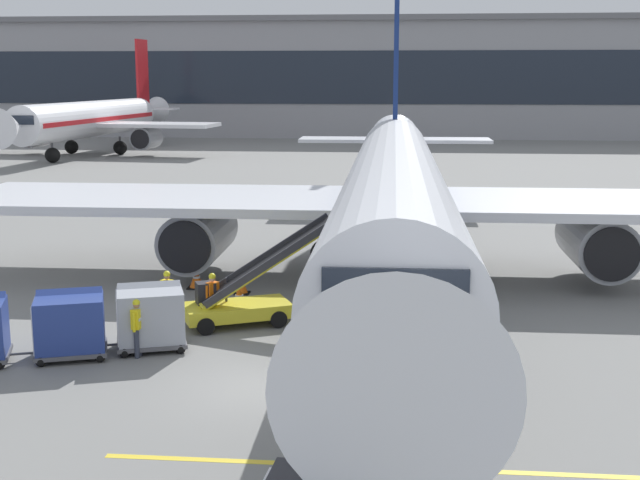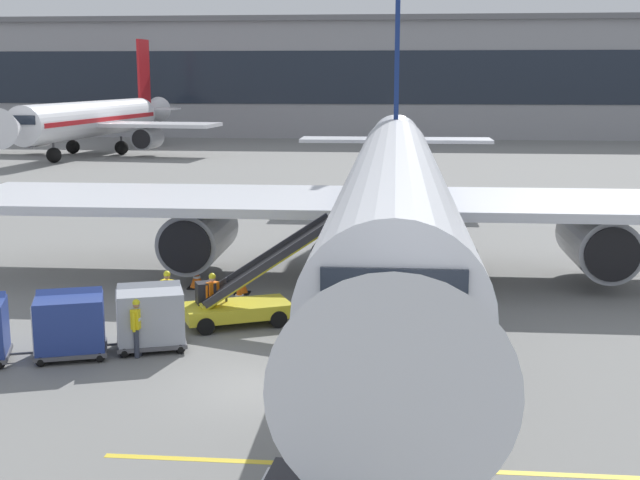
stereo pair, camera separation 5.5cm
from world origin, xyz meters
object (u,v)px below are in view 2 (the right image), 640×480
(ground_crew_by_carts, at_px, (140,315))
(safety_cone_nose_mark, at_px, (239,298))
(ground_crew_marshaller, at_px, (137,324))
(belt_loader, at_px, (243,296))
(baggage_cart_lead, at_px, (150,316))
(safety_cone_engine_keepout, at_px, (242,286))
(safety_cone_wingtip, at_px, (197,279))
(ground_crew_by_loader, at_px, (213,295))
(baggage_cart_second, at_px, (70,323))
(ground_crew_wingwalker, at_px, (168,293))
(parked_airplane, at_px, (395,190))
(distant_airplane, at_px, (93,120))

(ground_crew_by_carts, distance_m, safety_cone_nose_mark, 5.04)
(ground_crew_by_carts, xyz_separation_m, ground_crew_marshaller, (0.19, -0.93, 0.00))
(belt_loader, relative_size, baggage_cart_lead, 1.82)
(safety_cone_engine_keepout, bearing_deg, ground_crew_marshaller, -102.57)
(safety_cone_wingtip, bearing_deg, ground_crew_by_loader, -70.52)
(belt_loader, relative_size, baggage_cart_second, 1.82)
(ground_crew_wingwalker, bearing_deg, safety_cone_engine_keepout, 66.33)
(parked_airplane, relative_size, belt_loader, 8.88)
(parked_airplane, distance_m, baggage_cart_lead, 12.56)
(baggage_cart_lead, distance_m, ground_crew_marshaller, 0.85)
(ground_crew_marshaller, height_order, ground_crew_wingwalker, same)
(ground_crew_wingwalker, xyz_separation_m, safety_cone_engine_keepout, (1.73, 3.94, -0.69))
(safety_cone_wingtip, height_order, safety_cone_nose_mark, safety_cone_nose_mark)
(safety_cone_wingtip, bearing_deg, distant_airplane, 113.79)
(baggage_cart_second, bearing_deg, belt_loader, 40.04)
(safety_cone_nose_mark, height_order, distant_airplane, distant_airplane)
(safety_cone_wingtip, bearing_deg, ground_crew_marshaller, -88.42)
(ground_crew_marshaller, xyz_separation_m, ground_crew_wingwalker, (-0.07, 3.50, 0.00))
(ground_crew_marshaller, bearing_deg, belt_loader, 55.53)
(ground_crew_by_carts, relative_size, ground_crew_wingwalker, 1.00)
(ground_crew_by_carts, bearing_deg, belt_loader, 44.98)
(ground_crew_by_carts, relative_size, ground_crew_marshaller, 1.00)
(baggage_cart_lead, relative_size, ground_crew_marshaller, 1.62)
(belt_loader, bearing_deg, distant_airplane, 114.31)
(ground_crew_marshaller, xyz_separation_m, safety_cone_engine_keepout, (1.66, 7.44, -0.69))
(ground_crew_marshaller, height_order, safety_cone_wingtip, ground_crew_marshaller)
(parked_airplane, height_order, ground_crew_marshaller, parked_airplane)
(baggage_cart_second, xyz_separation_m, ground_crew_by_loader, (3.42, 3.45, -0.00))
(ground_crew_by_carts, bearing_deg, ground_crew_by_loader, 55.24)
(ground_crew_wingwalker, xyz_separation_m, safety_cone_nose_mark, (2.01, 1.95, -0.63))
(baggage_cart_lead, distance_m, safety_cone_engine_keepout, 6.81)
(ground_crew_marshaller, relative_size, distant_airplane, 0.05)
(belt_loader, xyz_separation_m, baggage_cart_lead, (-2.30, -2.71, 0.07))
(ground_crew_wingwalker, height_order, safety_cone_engine_keepout, ground_crew_wingwalker)
(belt_loader, height_order, safety_cone_wingtip, belt_loader)
(ground_crew_marshaller, xyz_separation_m, distant_airplane, (-24.10, 62.29, 2.59))
(ground_crew_marshaller, distance_m, ground_crew_wingwalker, 3.50)
(baggage_cart_second, height_order, ground_crew_wingwalker, baggage_cart_second)
(ground_crew_wingwalker, distance_m, distant_airplane, 63.56)
(ground_crew_wingwalker, bearing_deg, baggage_cart_lead, -85.56)
(safety_cone_wingtip, distance_m, distant_airplane, 59.29)
(safety_cone_engine_keepout, xyz_separation_m, safety_cone_nose_mark, (0.28, -1.99, 0.06))
(ground_crew_by_loader, height_order, ground_crew_marshaller, same)
(parked_airplane, bearing_deg, ground_crew_by_carts, -126.86)
(distant_airplane, bearing_deg, baggage_cart_lead, -68.47)
(safety_cone_nose_mark, bearing_deg, parked_airplane, 45.48)
(belt_loader, height_order, baggage_cart_lead, belt_loader)
(baggage_cart_second, bearing_deg, baggage_cart_lead, 24.99)
(ground_crew_marshaller, distance_m, safety_cone_wingtip, 8.14)
(ground_crew_marshaller, bearing_deg, distant_airplane, 111.15)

